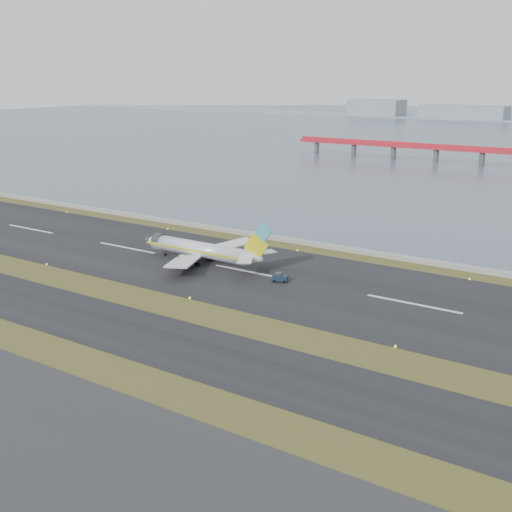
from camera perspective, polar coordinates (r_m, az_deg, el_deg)
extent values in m
plane|color=#384217|center=(128.89, -8.01, -4.75)|extent=(1000.00, 1000.00, 0.00)
cube|color=black|center=(120.80, -11.77, -6.34)|extent=(1000.00, 18.00, 0.10)
cube|color=black|center=(151.35, -0.53, -1.44)|extent=(1000.00, 45.00, 0.10)
cube|color=gray|center=(175.97, 4.92, 1.12)|extent=(1000.00, 2.50, 1.00)
cylinder|color=#4C4C51|center=(376.67, 8.68, 9.22)|extent=(2.80, 2.80, 7.00)
cube|color=#8895A0|center=(771.85, 10.67, 12.85)|extent=(60.00, 35.00, 18.00)
cube|color=#8895A0|center=(738.76, 17.97, 12.09)|extent=(90.00, 35.00, 14.00)
cylinder|color=silver|center=(158.71, -5.12, 0.61)|extent=(28.00, 3.80, 3.80)
cone|color=silver|center=(168.58, -9.28, 1.37)|extent=(3.20, 3.80, 3.80)
cone|color=silver|center=(149.41, -0.24, -0.17)|extent=(5.00, 3.80, 3.80)
cube|color=yellow|center=(157.26, -5.55, 0.46)|extent=(31.00, 0.06, 0.45)
cube|color=yellow|center=(160.16, -4.69, 0.76)|extent=(31.00, 0.06, 0.45)
cube|color=silver|center=(151.22, -6.45, -0.47)|extent=(11.31, 15.89, 1.66)
cube|color=silver|center=(164.12, -2.67, 0.91)|extent=(11.31, 15.89, 1.66)
cylinder|color=#35353A|center=(154.44, -6.33, -0.58)|extent=(4.20, 2.10, 2.10)
cylinder|color=#35353A|center=(163.48, -3.66, 0.40)|extent=(4.20, 2.10, 2.10)
cube|color=yellow|center=(148.21, 0.02, 0.86)|extent=(6.80, 0.35, 6.85)
cube|color=#43ACBE|center=(146.30, 0.64, 2.16)|extent=(4.85, 0.37, 4.90)
cube|color=silver|center=(146.08, -0.97, -0.34)|extent=(5.64, 6.80, 0.22)
cube|color=silver|center=(152.18, 0.64, 0.32)|extent=(5.64, 6.80, 0.22)
cylinder|color=black|center=(166.36, -8.07, 0.14)|extent=(0.80, 0.28, 0.80)
cylinder|color=black|center=(156.50, -5.30, -0.74)|extent=(1.00, 0.38, 1.00)
cylinder|color=black|center=(160.73, -4.05, -0.26)|extent=(1.00, 0.38, 1.00)
cube|color=#15243A|center=(144.16, 2.15, -1.96)|extent=(3.83, 2.97, 1.27)
cube|color=#35353A|center=(143.97, 1.99, -1.63)|extent=(1.94, 2.00, 0.74)
cylinder|color=black|center=(143.75, 1.64, -2.25)|extent=(0.80, 0.56, 0.74)
cylinder|color=black|center=(145.33, 1.76, -2.05)|extent=(0.80, 0.56, 0.74)
cylinder|color=black|center=(143.35, 2.55, -2.32)|extent=(0.80, 0.56, 0.74)
cylinder|color=black|center=(144.93, 2.66, -2.11)|extent=(0.80, 0.56, 0.74)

